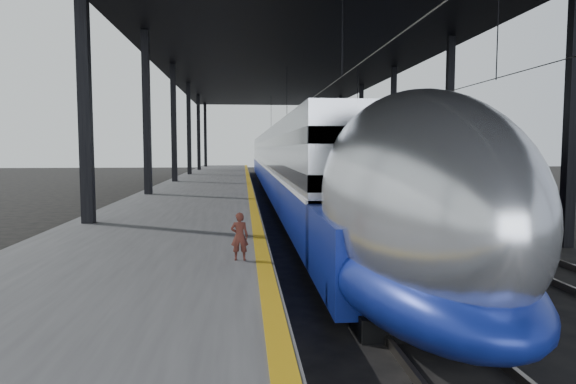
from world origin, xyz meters
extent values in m
plane|color=black|center=(0.00, 0.00, 0.00)|extent=(160.00, 160.00, 0.00)
cube|color=#4C4C4F|center=(-3.50, 20.00, 0.50)|extent=(6.00, 80.00, 1.00)
cube|color=gold|center=(-0.70, 20.00, 1.00)|extent=(0.30, 80.00, 0.01)
cube|color=slate|center=(1.28, 20.00, 0.08)|extent=(0.08, 80.00, 0.16)
cube|color=slate|center=(2.72, 20.00, 0.08)|extent=(0.08, 80.00, 0.16)
cube|color=slate|center=(6.28, 20.00, 0.08)|extent=(0.08, 80.00, 0.16)
cube|color=slate|center=(7.72, 20.00, 0.08)|extent=(0.08, 80.00, 0.16)
cube|color=black|center=(-5.80, 5.00, 4.50)|extent=(0.35, 0.35, 9.00)
cube|color=black|center=(9.60, 5.00, 4.50)|extent=(0.35, 0.35, 9.00)
cube|color=black|center=(-5.80, 15.00, 4.50)|extent=(0.35, 0.35, 9.00)
cube|color=black|center=(9.60, 15.00, 4.50)|extent=(0.35, 0.35, 9.00)
cube|color=black|center=(-5.80, 25.00, 4.50)|extent=(0.35, 0.35, 9.00)
cube|color=black|center=(9.60, 25.00, 4.50)|extent=(0.35, 0.35, 9.00)
cube|color=black|center=(-5.80, 35.00, 4.50)|extent=(0.35, 0.35, 9.00)
cube|color=black|center=(9.60, 35.00, 4.50)|extent=(0.35, 0.35, 9.00)
cube|color=black|center=(-5.80, 45.00, 4.50)|extent=(0.35, 0.35, 9.00)
cube|color=black|center=(9.60, 45.00, 4.50)|extent=(0.35, 0.35, 9.00)
cube|color=black|center=(-5.80, 55.00, 4.50)|extent=(0.35, 0.35, 9.00)
cube|color=black|center=(9.60, 55.00, 4.50)|extent=(0.35, 0.35, 9.00)
cube|color=black|center=(1.90, 20.00, 9.25)|extent=(18.00, 75.00, 0.45)
cylinder|color=slate|center=(2.00, 20.00, 5.50)|extent=(0.03, 74.00, 0.03)
cylinder|color=slate|center=(7.00, 20.00, 5.50)|extent=(0.03, 74.00, 0.03)
cube|color=#BABCC2|center=(2.00, 29.93, 2.39)|extent=(3.02, 57.00, 4.16)
cube|color=navy|center=(2.00, 28.43, 1.09)|extent=(3.10, 62.00, 1.61)
cube|color=silver|center=(2.00, 29.93, 1.93)|extent=(3.12, 57.00, 0.10)
cube|color=black|center=(2.00, 29.93, 3.59)|extent=(3.06, 57.00, 0.44)
cube|color=black|center=(2.00, 29.93, 2.39)|extent=(3.06, 57.00, 0.44)
ellipsoid|color=#BABCC2|center=(2.00, -1.57, 2.24)|extent=(3.02, 8.40, 4.16)
ellipsoid|color=navy|center=(2.00, -1.57, 1.04)|extent=(3.10, 8.40, 1.77)
ellipsoid|color=black|center=(2.00, -4.17, 3.07)|extent=(1.56, 2.20, 0.94)
cube|color=black|center=(2.00, -1.57, 0.20)|extent=(2.29, 2.60, 0.40)
cube|color=black|center=(2.00, 20.43, 0.20)|extent=(2.29, 2.60, 0.40)
cube|color=navy|center=(7.00, 19.43, 1.82)|extent=(2.54, 18.00, 3.45)
cube|color=gray|center=(7.00, 11.03, 1.82)|extent=(2.59, 1.20, 3.50)
cube|color=black|center=(7.00, 10.41, 2.59)|extent=(1.54, 0.06, 0.77)
cube|color=#AC0D1D|center=(7.00, 10.41, 1.41)|extent=(1.09, 0.06, 0.50)
cube|color=gray|center=(7.00, 38.43, 1.82)|extent=(2.54, 18.00, 3.45)
cube|color=gray|center=(7.00, 57.43, 1.82)|extent=(2.54, 18.00, 3.45)
cube|color=black|center=(7.00, 13.43, 0.18)|extent=(2.00, 2.40, 0.36)
cube|color=black|center=(7.00, 35.43, 0.18)|extent=(2.00, 2.40, 0.36)
imported|color=#51231B|center=(-1.18, -0.70, 1.49)|extent=(0.37, 0.26, 0.98)
camera|label=1|loc=(-1.10, -10.99, 3.25)|focal=32.00mm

